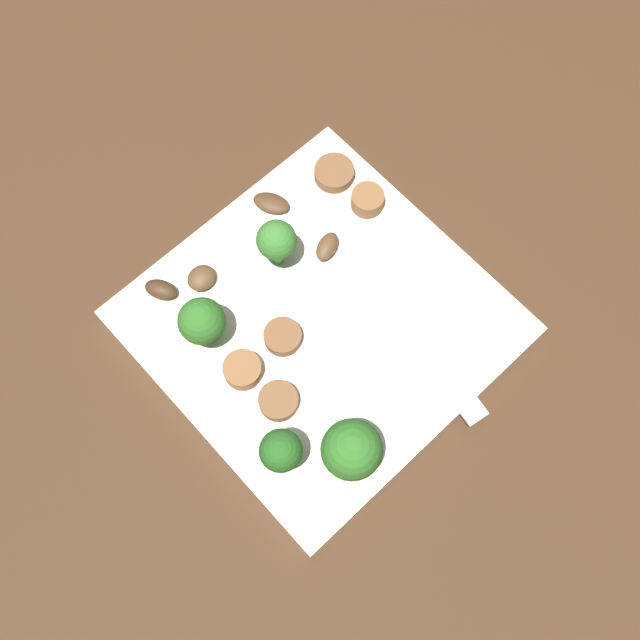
# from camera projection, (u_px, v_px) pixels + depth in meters

# --- Properties ---
(ground_plane) EXTENTS (1.40, 1.40, 0.00)m
(ground_plane) POSITION_uv_depth(u_px,v_px,m) (320.00, 327.00, 0.62)
(ground_plane) COLOR #422B19
(plate) EXTENTS (0.25, 0.25, 0.02)m
(plate) POSITION_uv_depth(u_px,v_px,m) (320.00, 324.00, 0.61)
(plate) COLOR white
(plate) RESTS_ON ground_plane
(fork) EXTENTS (0.18, 0.04, 0.00)m
(fork) POSITION_uv_depth(u_px,v_px,m) (420.00, 339.00, 0.59)
(fork) COLOR silver
(fork) RESTS_ON plate
(broccoli_floret_0) EXTENTS (0.04, 0.04, 0.05)m
(broccoli_floret_0) POSITION_uv_depth(u_px,v_px,m) (202.00, 321.00, 0.57)
(broccoli_floret_0) COLOR #347525
(broccoli_floret_0) RESTS_ON plate
(broccoli_floret_1) EXTENTS (0.03, 0.03, 0.05)m
(broccoli_floret_1) POSITION_uv_depth(u_px,v_px,m) (276.00, 241.00, 0.59)
(broccoli_floret_1) COLOR #408630
(broccoli_floret_1) RESTS_ON plate
(broccoli_floret_2) EXTENTS (0.03, 0.03, 0.05)m
(broccoli_floret_2) POSITION_uv_depth(u_px,v_px,m) (281.00, 451.00, 0.53)
(broccoli_floret_2) COLOR #296420
(broccoli_floret_2) RESTS_ON plate
(broccoli_floret_3) EXTENTS (0.04, 0.04, 0.06)m
(broccoli_floret_3) POSITION_uv_depth(u_px,v_px,m) (352.00, 450.00, 0.53)
(broccoli_floret_3) COLOR #347525
(broccoli_floret_3) RESTS_ON plate
(sausage_slice_0) EXTENTS (0.04, 0.04, 0.01)m
(sausage_slice_0) POSITION_uv_depth(u_px,v_px,m) (283.00, 337.00, 0.59)
(sausage_slice_0) COLOR brown
(sausage_slice_0) RESTS_ON plate
(sausage_slice_1) EXTENTS (0.03, 0.03, 0.02)m
(sausage_slice_1) POSITION_uv_depth(u_px,v_px,m) (367.00, 200.00, 0.63)
(sausage_slice_1) COLOR brown
(sausage_slice_1) RESTS_ON plate
(sausage_slice_2) EXTENTS (0.04, 0.04, 0.01)m
(sausage_slice_2) POSITION_uv_depth(u_px,v_px,m) (278.00, 401.00, 0.57)
(sausage_slice_2) COLOR brown
(sausage_slice_2) RESTS_ON plate
(sausage_slice_3) EXTENTS (0.04, 0.04, 0.01)m
(sausage_slice_3) POSITION_uv_depth(u_px,v_px,m) (334.00, 173.00, 0.64)
(sausage_slice_3) COLOR brown
(sausage_slice_3) RESTS_ON plate
(sausage_slice_4) EXTENTS (0.04, 0.04, 0.01)m
(sausage_slice_4) POSITION_uv_depth(u_px,v_px,m) (243.00, 370.00, 0.58)
(sausage_slice_4) COLOR brown
(sausage_slice_4) RESTS_ON plate
(mushroom_0) EXTENTS (0.03, 0.03, 0.01)m
(mushroom_0) POSITION_uv_depth(u_px,v_px,m) (161.00, 290.00, 0.60)
(mushroom_0) COLOR #422B19
(mushroom_0) RESTS_ON plate
(mushroom_1) EXTENTS (0.02, 0.03, 0.01)m
(mushroom_1) POSITION_uv_depth(u_px,v_px,m) (327.00, 246.00, 0.62)
(mushroom_1) COLOR brown
(mushroom_1) RESTS_ON plate
(mushroom_2) EXTENTS (0.02, 0.03, 0.01)m
(mushroom_2) POSITION_uv_depth(u_px,v_px,m) (201.00, 278.00, 0.61)
(mushroom_2) COLOR brown
(mushroom_2) RESTS_ON plate
(mushroom_3) EXTENTS (0.04, 0.03, 0.01)m
(mushroom_3) POSITION_uv_depth(u_px,v_px,m) (271.00, 203.00, 0.63)
(mushroom_3) COLOR #4C331E
(mushroom_3) RESTS_ON plate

